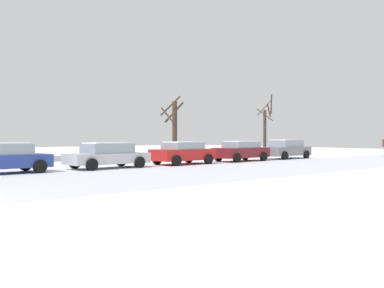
{
  "coord_description": "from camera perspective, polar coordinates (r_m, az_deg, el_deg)",
  "views": [
    {
      "loc": [
        -1.46,
        -12.42,
        1.73
      ],
      "look_at": [
        13.19,
        5.05,
        1.35
      ],
      "focal_mm": 39.5,
      "sensor_mm": 36.0,
      "label": 1
    }
  ],
  "objects": [
    {
      "name": "parked_car_red",
      "position": [
        26.73,
        -1.23,
        -1.17
      ],
      "size": [
        4.17,
        2.24,
        1.44
      ],
      "color": "red",
      "rests_on": "ground"
    },
    {
      "name": "tree_far_left",
      "position": [
        37.14,
        9.88,
        1.97
      ],
      "size": [
        1.92,
        1.92,
        5.4
      ],
      "color": "#423326",
      "rests_on": "ground"
    },
    {
      "name": "parked_car_blue",
      "position": [
        21.88,
        -23.9,
        -1.71
      ],
      "size": [
        4.04,
        2.21,
        1.47
      ],
      "color": "#283D93",
      "rests_on": "ground"
    },
    {
      "name": "parked_car_gray",
      "position": [
        34.54,
        12.51,
        -0.66
      ],
      "size": [
        4.6,
        2.28,
        1.53
      ],
      "color": "slate",
      "rests_on": "ground"
    },
    {
      "name": "tree_far_mid",
      "position": [
        31.87,
        -2.43,
        2.2
      ],
      "size": [
        1.82,
        1.8,
        4.94
      ],
      "color": "#423326",
      "rests_on": "ground"
    },
    {
      "name": "parked_car_silver",
      "position": [
        23.77,
        -11.34,
        -1.48
      ],
      "size": [
        4.63,
        2.23,
        1.43
      ],
      "color": "silver",
      "rests_on": "ground"
    },
    {
      "name": "parked_car_maroon",
      "position": [
        30.34,
        6.67,
        -0.92
      ],
      "size": [
        4.49,
        2.11,
        1.44
      ],
      "color": "maroon",
      "rests_on": "ground"
    }
  ]
}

